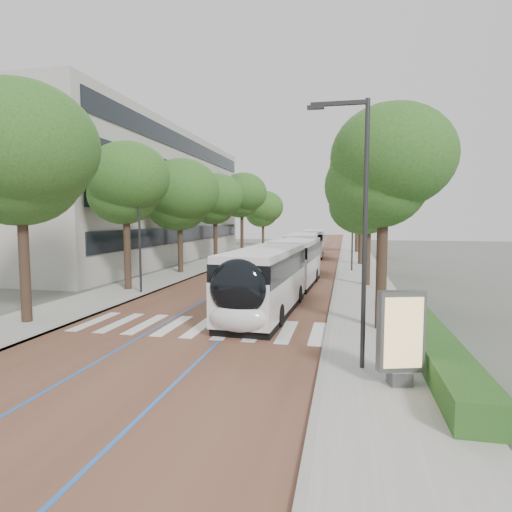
% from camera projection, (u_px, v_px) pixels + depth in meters
% --- Properties ---
extents(ground, '(160.00, 160.00, 0.00)m').
position_uv_depth(ground, '(187.00, 333.00, 17.37)').
color(ground, '#51544C').
rests_on(ground, ground).
extents(road, '(11.00, 140.00, 0.02)m').
position_uv_depth(road, '(297.00, 254.00, 56.36)').
color(road, '#563126').
rests_on(road, ground).
extents(sidewalk_left, '(4.00, 140.00, 0.12)m').
position_uv_depth(sidewalk_left, '(242.00, 253.00, 57.90)').
color(sidewalk_left, gray).
rests_on(sidewalk_left, ground).
extents(sidewalk_right, '(4.00, 140.00, 0.12)m').
position_uv_depth(sidewalk_right, '(355.00, 255.00, 54.82)').
color(sidewalk_right, gray).
rests_on(sidewalk_right, ground).
extents(kerb_left, '(0.20, 140.00, 0.14)m').
position_uv_depth(kerb_left, '(256.00, 253.00, 57.51)').
color(kerb_left, gray).
rests_on(kerb_left, ground).
extents(kerb_right, '(0.20, 140.00, 0.14)m').
position_uv_depth(kerb_right, '(340.00, 254.00, 55.21)').
color(kerb_right, gray).
rests_on(kerb_right, ground).
extents(zebra_crossing, '(10.55, 3.60, 0.01)m').
position_uv_depth(zebra_crossing, '(200.00, 327.00, 18.30)').
color(zebra_crossing, silver).
rests_on(zebra_crossing, ground).
extents(lane_line_left, '(0.12, 126.00, 0.01)m').
position_uv_depth(lane_line_left, '(285.00, 254.00, 56.69)').
color(lane_line_left, blue).
rests_on(lane_line_left, road).
extents(lane_line_right, '(0.12, 126.00, 0.01)m').
position_uv_depth(lane_line_right, '(309.00, 254.00, 56.03)').
color(lane_line_right, blue).
rests_on(lane_line_right, road).
extents(office_building, '(18.11, 40.00, 14.00)m').
position_uv_depth(office_building, '(113.00, 198.00, 48.05)').
color(office_building, '#9F9B93').
rests_on(office_building, ground).
extents(hedge, '(1.20, 14.00, 0.80)m').
position_uv_depth(hedge, '(425.00, 333.00, 15.46)').
color(hedge, '#214718').
rests_on(hedge, sidewalk_right).
extents(streetlight_near, '(1.82, 0.20, 8.00)m').
position_uv_depth(streetlight_near, '(359.00, 213.00, 12.67)').
color(streetlight_near, '#2B2A2D').
rests_on(streetlight_near, sidewalk_right).
extents(streetlight_far, '(1.82, 0.20, 8.00)m').
position_uv_depth(streetlight_far, '(351.00, 217.00, 37.04)').
color(streetlight_far, '#2B2A2D').
rests_on(streetlight_far, sidewalk_right).
extents(lamp_post_left, '(0.14, 0.14, 8.00)m').
position_uv_depth(lamp_post_left, '(139.00, 227.00, 26.06)').
color(lamp_post_left, '#2B2A2D').
rests_on(lamp_post_left, sidewalk_left).
extents(trees_left, '(6.36, 61.34, 10.17)m').
position_uv_depth(trees_left, '(209.00, 199.00, 43.68)').
color(trees_left, '#2D2116').
rests_on(trees_left, ground).
extents(trees_right, '(5.55, 47.01, 8.58)m').
position_uv_depth(trees_right, '(364.00, 203.00, 37.12)').
color(trees_right, '#2D2116').
rests_on(trees_right, ground).
extents(lead_bus, '(3.36, 18.49, 3.20)m').
position_uv_depth(lead_bus, '(281.00, 272.00, 24.45)').
color(lead_bus, black).
rests_on(lead_bus, ground).
extents(bus_queued_0, '(2.95, 12.48, 3.20)m').
position_uv_depth(bus_queued_0, '(302.00, 251.00, 39.74)').
color(bus_queued_0, silver).
rests_on(bus_queued_0, ground).
extents(bus_queued_1, '(2.96, 12.48, 3.20)m').
position_uv_depth(bus_queued_1, '(313.00, 243.00, 53.10)').
color(bus_queued_1, silver).
rests_on(bus_queued_1, ground).
extents(ad_panel, '(1.29, 0.68, 2.60)m').
position_uv_depth(ad_panel, '(401.00, 336.00, 11.57)').
color(ad_panel, '#59595B').
rests_on(ad_panel, sidewalk_right).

